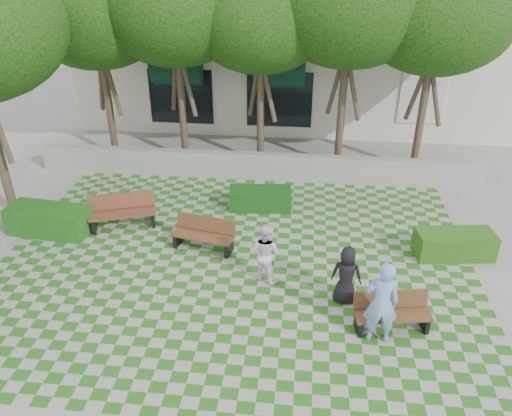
# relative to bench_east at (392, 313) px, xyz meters

# --- Properties ---
(ground) EXTENTS (90.00, 90.00, 0.00)m
(ground) POSITION_rel_bench_east_xyz_m (-3.62, 0.92, -0.40)
(ground) COLOR gray
(ground) RESTS_ON ground
(lawn) EXTENTS (12.00, 12.00, 0.00)m
(lawn) POSITION_rel_bench_east_xyz_m (-3.62, 1.92, -0.39)
(lawn) COLOR #2B721E
(lawn) RESTS_ON ground
(retaining_wall) EXTENTS (15.00, 0.36, 0.90)m
(retaining_wall) POSITION_rel_bench_east_xyz_m (-3.62, 7.12, 0.05)
(retaining_wall) COLOR #9E9B93
(retaining_wall) RESTS_ON ground
(bench_east) EXTENTS (1.65, 0.79, 0.83)m
(bench_east) POSITION_rel_bench_east_xyz_m (0.00, 0.00, 0.00)
(bench_east) COLOR brown
(bench_east) RESTS_ON ground
(bench_mid) EXTENTS (1.72, 0.89, 0.86)m
(bench_mid) POSITION_rel_bench_east_xyz_m (-4.53, 2.61, 0.02)
(bench_mid) COLOR brown
(bench_mid) RESTS_ON ground
(bench_west) EXTENTS (1.93, 1.18, 0.96)m
(bench_west) POSITION_rel_bench_east_xyz_m (-7.04, 3.49, 0.06)
(bench_west) COLOR brown
(bench_west) RESTS_ON ground
(hedge_east) EXTENTS (2.05, 1.04, 0.69)m
(hedge_east) POSITION_rel_bench_east_xyz_m (1.97, 2.95, -0.06)
(hedge_east) COLOR #265316
(hedge_east) RESTS_ON ground
(hedge_midright) EXTENTS (1.91, 0.90, 0.65)m
(hedge_midright) POSITION_rel_bench_east_xyz_m (-3.27, 4.98, -0.08)
(hedge_midright) COLOR #124514
(hedge_midright) RESTS_ON ground
(hedge_west) EXTENTS (2.30, 1.09, 0.78)m
(hedge_west) POSITION_rel_bench_east_xyz_m (-8.97, 2.94, -0.01)
(hedge_west) COLOR #1C5316
(hedge_west) RESTS_ON ground
(person_blue) EXTENTS (0.71, 0.47, 1.90)m
(person_blue) POSITION_rel_bench_east_xyz_m (-0.32, -0.39, 0.55)
(person_blue) COLOR #80ABE9
(person_blue) RESTS_ON ground
(person_dark) EXTENTS (0.76, 0.56, 1.41)m
(person_dark) POSITION_rel_bench_east_xyz_m (-0.92, 0.81, 0.31)
(person_dark) COLOR black
(person_dark) RESTS_ON ground
(person_white) EXTENTS (0.92, 0.85, 1.52)m
(person_white) POSITION_rel_bench_east_xyz_m (-2.79, 1.42, 0.36)
(person_white) COLOR white
(person_white) RESTS_ON ground
(tree_row) EXTENTS (17.70, 13.40, 7.41)m
(tree_row) POSITION_rel_bench_east_xyz_m (-5.49, 6.88, 4.78)
(tree_row) COLOR #47382B
(tree_row) RESTS_ON ground
(building) EXTENTS (18.00, 8.92, 5.15)m
(building) POSITION_rel_bench_east_xyz_m (-2.69, 15.00, 2.12)
(building) COLOR silver
(building) RESTS_ON ground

